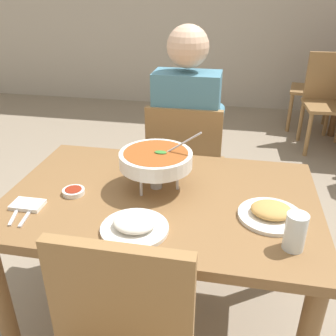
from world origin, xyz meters
TOP-DOWN VIEW (x-y plane):
  - ground_plane at (0.00, 0.00)m, footprint 16.00×16.00m
  - dining_table_main at (0.00, 0.00)m, footprint 1.26×0.82m
  - chair_diner_main at (-0.00, 0.70)m, footprint 0.44×0.44m
  - diner_main at (0.00, 0.73)m, footprint 0.40×0.45m
  - curry_bowl at (-0.03, 0.06)m, footprint 0.33×0.30m
  - rice_plate at (-0.04, -0.25)m, footprint 0.24×0.24m
  - appetizer_plate at (0.43, -0.08)m, footprint 0.24×0.24m
  - sauce_dish at (-0.35, -0.06)m, footprint 0.09×0.09m
  - napkin_folded at (-0.49, -0.18)m, footprint 0.12×0.08m
  - fork_utensil at (-0.51, -0.23)m, footprint 0.06×0.17m
  - spoon_utensil at (-0.46, -0.23)m, footprint 0.04×0.17m
  - drink_glass at (0.49, -0.24)m, footprint 0.07×0.07m
  - chair_bg_right at (1.12, 2.44)m, footprint 0.46×0.46m
  - chair_bg_window at (1.15, 2.93)m, footprint 0.50×0.50m

SIDE VIEW (x-z plane):
  - ground_plane at x=0.00m, z-range 0.00..0.00m
  - chair_diner_main at x=0.00m, z-range 0.06..0.96m
  - chair_bg_right at x=1.12m, z-range 0.06..0.96m
  - chair_bg_window at x=1.15m, z-range 0.06..0.96m
  - dining_table_main at x=0.00m, z-range 0.25..0.97m
  - fork_utensil at x=-0.51m, z-range 0.72..0.73m
  - spoon_utensil at x=-0.46m, z-range 0.72..0.73m
  - napkin_folded at x=-0.49m, z-range 0.72..0.74m
  - sauce_dish at x=-0.35m, z-range 0.72..0.74m
  - rice_plate at x=-0.04m, z-range 0.71..0.77m
  - appetizer_plate at x=0.43m, z-range 0.71..0.77m
  - diner_main at x=0.00m, z-range 0.09..1.40m
  - drink_glass at x=0.49m, z-range 0.71..0.84m
  - curry_bowl at x=-0.03m, z-range 0.72..0.98m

